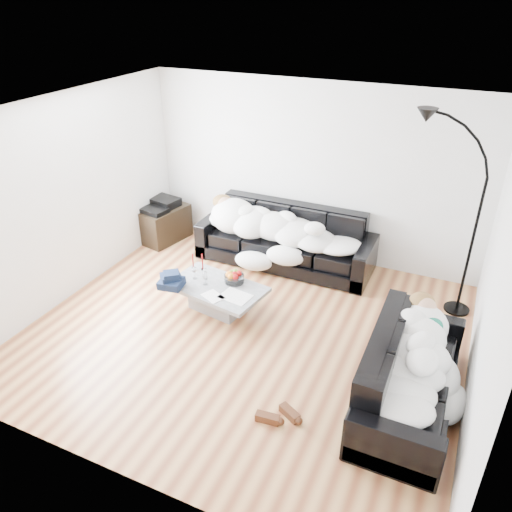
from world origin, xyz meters
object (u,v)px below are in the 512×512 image
at_px(floor_lamp, 474,234).
at_px(stereo, 161,204).
at_px(wine_glass_c, 205,278).
at_px(sleeper_back, 284,226).
at_px(sofa_back, 285,238).
at_px(av_cabinet, 163,223).
at_px(fruit_bowl, 234,277).
at_px(wine_glass_a, 205,274).
at_px(shoes, 278,415).
at_px(candle_right, 202,262).
at_px(wine_glass_b, 195,273).
at_px(sofa_right, 411,372).
at_px(candle_left, 193,262).
at_px(sleeper_right, 415,354).
at_px(coffee_table, 217,297).

bearing_deg(floor_lamp, stereo, 153.10).
bearing_deg(wine_glass_c, sleeper_back, 71.67).
relative_size(sofa_back, sleeper_back, 1.18).
xyz_separation_m(av_cabinet, stereo, (0.00, 0.00, 0.34)).
bearing_deg(fruit_bowl, wine_glass_a, -166.30).
bearing_deg(wine_glass_c, shoes, -41.14).
bearing_deg(candle_right, wine_glass_a, -52.25).
height_order(wine_glass_b, stereo, stereo).
bearing_deg(shoes, wine_glass_b, 146.13).
bearing_deg(sofa_right, av_cabinet, 64.11).
xyz_separation_m(fruit_bowl, stereo, (-1.92, 1.24, 0.18)).
bearing_deg(sofa_right, candle_left, 73.47).
height_order(wine_glass_b, candle_left, candle_left).
height_order(sleeper_right, shoes, sleeper_right).
xyz_separation_m(sofa_right, shoes, (-1.09, -0.74, -0.35)).
xyz_separation_m(shoes, av_cabinet, (-3.18, 2.81, 0.23)).
height_order(fruit_bowl, candle_right, candle_right).
distance_m(sleeper_right, candle_right, 3.02).
height_order(wine_glass_c, candle_right, candle_right).
distance_m(sleeper_back, floor_lamp, 2.53).
bearing_deg(sofa_back, candle_right, -119.83).
bearing_deg(candle_left, candle_right, 19.98).
distance_m(sleeper_right, coffee_table, 2.63).
bearing_deg(fruit_bowl, sleeper_right, -19.57).
xyz_separation_m(sofa_back, wine_glass_a, (-0.55, -1.40, 0.00)).
relative_size(sleeper_back, sleeper_right, 1.32).
bearing_deg(wine_glass_b, av_cabinet, 135.92).
bearing_deg(fruit_bowl, av_cabinet, 147.22).
relative_size(candle_left, shoes, 0.58).
relative_size(wine_glass_a, floor_lamp, 0.07).
xyz_separation_m(wine_glass_a, candle_right, (-0.14, 0.19, 0.04)).
bearing_deg(wine_glass_b, wine_glass_a, 20.68).
relative_size(sofa_right, fruit_bowl, 7.52).
height_order(sleeper_right, candle_right, sleeper_right).
height_order(sofa_back, fruit_bowl, sofa_back).
relative_size(sofa_right, wine_glass_a, 12.78).
height_order(sleeper_back, av_cabinet, sleeper_back).
height_order(wine_glass_c, av_cabinet, av_cabinet).
bearing_deg(wine_glass_c, wine_glass_a, 119.81).
relative_size(sofa_right, candle_right, 8.17).
height_order(sofa_back, shoes, sofa_back).
distance_m(wine_glass_c, floor_lamp, 3.31).
distance_m(candle_right, av_cabinet, 1.82).
bearing_deg(sleeper_back, candle_right, -120.88).
bearing_deg(sleeper_back, av_cabinet, -179.35).
distance_m(wine_glass_a, floor_lamp, 3.33).
relative_size(sofa_back, coffee_table, 2.15).
bearing_deg(wine_glass_c, stereo, 138.15).
relative_size(sleeper_back, shoes, 5.46).
height_order(wine_glass_c, candle_left, candle_left).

